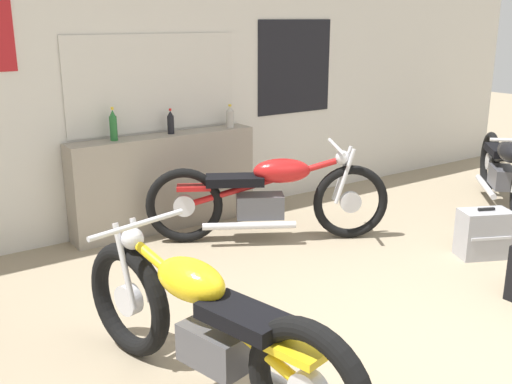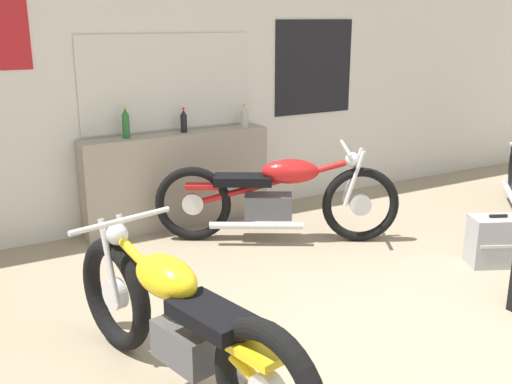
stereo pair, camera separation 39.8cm
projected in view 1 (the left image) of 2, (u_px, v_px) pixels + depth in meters
name	position (u px, v px, depth m)	size (l,w,h in m)	color
ground_plane	(480.00, 379.00, 3.40)	(24.00, 24.00, 0.00)	gray
wall_back	(180.00, 79.00, 5.77)	(10.00, 0.07, 2.80)	silver
sill_counter	(165.00, 182.00, 5.73)	(1.84, 0.28, 0.92)	gray
bottle_leftmost	(113.00, 126.00, 5.31)	(0.07, 0.07, 0.30)	#23662D
bottle_left_center	(171.00, 123.00, 5.63)	(0.06, 0.06, 0.24)	black
bottle_center	(230.00, 117.00, 5.95)	(0.08, 0.08, 0.23)	#B7B2A8
motorcycle_yellow	(206.00, 328.00, 3.13)	(0.72, 2.03, 0.88)	black
motorcycle_black	(505.00, 170.00, 6.31)	(1.57, 1.63, 0.88)	black
motorcycle_red	(268.00, 195.00, 5.40)	(1.95, 1.20, 0.88)	black
hard_case_silver	(484.00, 234.00, 5.09)	(0.48, 0.40, 0.44)	#9E9EA3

